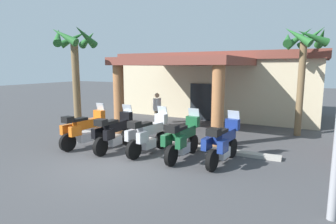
{
  "coord_description": "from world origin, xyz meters",
  "views": [
    {
      "loc": [
        5.3,
        -6.85,
        3.04
      ],
      "look_at": [
        0.13,
        3.48,
        1.2
      ],
      "focal_mm": 30.28,
      "sensor_mm": 36.0,
      "label": 1
    }
  ],
  "objects_px": {
    "motorcycle_silver": "(148,134)",
    "palm_tree_roadside": "(75,55)",
    "motorcycle_black": "(114,132)",
    "palm_tree_near_portico": "(304,51)",
    "motorcycle_orange": "(84,129)",
    "pedestrian": "(157,108)",
    "motel_building": "(220,83)",
    "motorcycle_green": "(182,139)",
    "motorcycle_blue": "(223,143)"
  },
  "relations": [
    {
      "from": "motorcycle_silver",
      "to": "palm_tree_roadside",
      "type": "relative_size",
      "value": 0.45
    },
    {
      "from": "motorcycle_black",
      "to": "palm_tree_near_portico",
      "type": "distance_m",
      "value": 8.67
    },
    {
      "from": "palm_tree_roadside",
      "to": "palm_tree_near_portico",
      "type": "height_order",
      "value": "palm_tree_roadside"
    },
    {
      "from": "motorcycle_silver",
      "to": "palm_tree_roadside",
      "type": "xyz_separation_m",
      "value": [
        -4.62,
        1.41,
        2.87
      ]
    },
    {
      "from": "motorcycle_orange",
      "to": "palm_tree_roadside",
      "type": "bearing_deg",
      "value": 57.15
    },
    {
      "from": "pedestrian",
      "to": "motorcycle_black",
      "type": "bearing_deg",
      "value": -65.94
    },
    {
      "from": "motorcycle_silver",
      "to": "pedestrian",
      "type": "distance_m",
      "value": 4.33
    },
    {
      "from": "motorcycle_silver",
      "to": "motorcycle_black",
      "type": "bearing_deg",
      "value": 107.15
    },
    {
      "from": "motel_building",
      "to": "motorcycle_orange",
      "type": "xyz_separation_m",
      "value": [
        -2.4,
        -9.88,
        -1.31
      ]
    },
    {
      "from": "motorcycle_orange",
      "to": "palm_tree_near_portico",
      "type": "xyz_separation_m",
      "value": [
        7.27,
        5.66,
        3.02
      ]
    },
    {
      "from": "motorcycle_black",
      "to": "palm_tree_near_portico",
      "type": "height_order",
      "value": "palm_tree_near_portico"
    },
    {
      "from": "motel_building",
      "to": "motorcycle_green",
      "type": "distance_m",
      "value": 9.78
    },
    {
      "from": "palm_tree_near_portico",
      "to": "motorcycle_green",
      "type": "bearing_deg",
      "value": -121.69
    },
    {
      "from": "pedestrian",
      "to": "palm_tree_roadside",
      "type": "distance_m",
      "value": 4.57
    },
    {
      "from": "motorcycle_orange",
      "to": "palm_tree_near_portico",
      "type": "distance_m",
      "value": 9.7
    },
    {
      "from": "motorcycle_black",
      "to": "motel_building",
      "type": "bearing_deg",
      "value": -5.76
    },
    {
      "from": "palm_tree_roadside",
      "to": "motorcycle_orange",
      "type": "bearing_deg",
      "value": -41.17
    },
    {
      "from": "motorcycle_black",
      "to": "motorcycle_silver",
      "type": "xyz_separation_m",
      "value": [
        1.32,
        0.2,
        0.0
      ]
    },
    {
      "from": "motorcycle_orange",
      "to": "motorcycle_silver",
      "type": "bearing_deg",
      "value": -74.88
    },
    {
      "from": "palm_tree_near_portico",
      "to": "motorcycle_blue",
      "type": "bearing_deg",
      "value": -110.76
    },
    {
      "from": "motorcycle_green",
      "to": "palm_tree_roadside",
      "type": "height_order",
      "value": "palm_tree_roadside"
    },
    {
      "from": "motorcycle_orange",
      "to": "motorcycle_green",
      "type": "distance_m",
      "value": 3.98
    },
    {
      "from": "motorcycle_silver",
      "to": "motel_building",
      "type": "bearing_deg",
      "value": 10.17
    },
    {
      "from": "motorcycle_green",
      "to": "motorcycle_blue",
      "type": "relative_size",
      "value": 1.0
    },
    {
      "from": "motorcycle_orange",
      "to": "motorcycle_green",
      "type": "height_order",
      "value": "same"
    },
    {
      "from": "motorcycle_black",
      "to": "motorcycle_green",
      "type": "xyz_separation_m",
      "value": [
        2.65,
        0.2,
        0.0
      ]
    },
    {
      "from": "motorcycle_black",
      "to": "pedestrian",
      "type": "relative_size",
      "value": 1.26
    },
    {
      "from": "motorcycle_orange",
      "to": "palm_tree_near_portico",
      "type": "height_order",
      "value": "palm_tree_near_portico"
    },
    {
      "from": "pedestrian",
      "to": "palm_tree_roadside",
      "type": "height_order",
      "value": "palm_tree_roadside"
    },
    {
      "from": "motorcycle_orange",
      "to": "palm_tree_roadside",
      "type": "height_order",
      "value": "palm_tree_roadside"
    },
    {
      "from": "motel_building",
      "to": "motorcycle_blue",
      "type": "distance_m",
      "value": 9.95
    },
    {
      "from": "motorcycle_orange",
      "to": "pedestrian",
      "type": "relative_size",
      "value": 1.25
    },
    {
      "from": "motorcycle_black",
      "to": "palm_tree_roadside",
      "type": "relative_size",
      "value": 0.45
    },
    {
      "from": "palm_tree_roadside",
      "to": "pedestrian",
      "type": "bearing_deg",
      "value": 41.61
    },
    {
      "from": "motel_building",
      "to": "motorcycle_green",
      "type": "height_order",
      "value": "motel_building"
    },
    {
      "from": "motorcycle_silver",
      "to": "motorcycle_blue",
      "type": "xyz_separation_m",
      "value": [
        2.65,
        0.13,
        0.0
      ]
    },
    {
      "from": "motorcycle_orange",
      "to": "pedestrian",
      "type": "height_order",
      "value": "pedestrian"
    },
    {
      "from": "motel_building",
      "to": "palm_tree_near_portico",
      "type": "bearing_deg",
      "value": -38.98
    },
    {
      "from": "motorcycle_black",
      "to": "motorcycle_blue",
      "type": "distance_m",
      "value": 3.98
    },
    {
      "from": "pedestrian",
      "to": "motorcycle_silver",
      "type": "bearing_deg",
      "value": -47.92
    },
    {
      "from": "motel_building",
      "to": "motorcycle_orange",
      "type": "bearing_deg",
      "value": -101.77
    },
    {
      "from": "motel_building",
      "to": "motorcycle_green",
      "type": "bearing_deg",
      "value": -78.79
    },
    {
      "from": "motorcycle_orange",
      "to": "motorcycle_black",
      "type": "relative_size",
      "value": 1.0
    },
    {
      "from": "motorcycle_black",
      "to": "palm_tree_near_portico",
      "type": "bearing_deg",
      "value": -46.5
    },
    {
      "from": "palm_tree_roadside",
      "to": "motorcycle_silver",
      "type": "bearing_deg",
      "value": -17.01
    },
    {
      "from": "motel_building",
      "to": "motorcycle_black",
      "type": "relative_size",
      "value": 5.6
    },
    {
      "from": "motorcycle_blue",
      "to": "palm_tree_roadside",
      "type": "bearing_deg",
      "value": 87.34
    },
    {
      "from": "motorcycle_silver",
      "to": "motorcycle_green",
      "type": "bearing_deg",
      "value": -81.34
    },
    {
      "from": "motorcycle_black",
      "to": "palm_tree_near_portico",
      "type": "relative_size",
      "value": 0.45
    },
    {
      "from": "motorcycle_blue",
      "to": "motorcycle_silver",
      "type": "bearing_deg",
      "value": 100.14
    }
  ]
}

